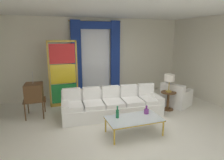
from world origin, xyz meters
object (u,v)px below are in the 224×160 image
Objects in this scene: coffee_table at (134,119)px; table_lamp_brass at (169,79)px; stained_glass_divider at (63,75)px; bottle_blue_decanter at (146,111)px; peacock_figurine at (80,102)px; vintage_tv at (34,93)px; couch_white_long at (112,105)px; bottle_crystal_tall at (117,113)px; armchair_white at (176,98)px; round_side_table at (168,99)px.

coffee_table is 2.31× the size of table_lamp_brass.
stained_glass_divider is (-1.37, 2.59, 0.68)m from coffee_table.
peacock_figurine is (-1.33, 2.03, -0.26)m from bottle_blue_decanter.
couch_white_long is at bearing -16.48° from vintage_tv.
armchair_white is at bearing 25.07° from bottle_crystal_tall.
round_side_table is at bearing 32.72° from coffee_table.
peacock_figurine is 2.96m from table_lamp_brass.
vintage_tv is at bearing 146.58° from bottle_blue_decanter.
bottle_blue_decanter reaches higher than peacock_figurine.
stained_glass_divider is at bearing 154.49° from table_lamp_brass.
couch_white_long is at bearing -178.67° from armchair_white.
armchair_white is 3.21m from peacock_figurine.
bottle_blue_decanter is 0.74× the size of bottle_crystal_tall.
vintage_tv is 0.61× the size of stained_glass_divider.
couch_white_long is at bearing 174.33° from round_side_table.
couch_white_long is 1.99m from table_lamp_brass.
couch_white_long is 1.95m from stained_glass_divider.
coffee_table is at bearing -67.36° from peacock_figurine.
stained_glass_divider reaches higher than bottle_blue_decanter.
bottle_blue_decanter reaches higher than coffee_table.
coffee_table is 0.60× the size of stained_glass_divider.
bottle_blue_decanter is 0.20× the size of armchair_white.
bottle_crystal_tall is 2.32m from round_side_table.
vintage_tv reaches higher than table_lamp_brass.
couch_white_long is 2.22× the size of vintage_tv.
round_side_table is 0.67m from table_lamp_brass.
vintage_tv reaches higher than couch_white_long.
round_side_table is (2.10, 0.96, -0.17)m from bottle_crystal_tall.
bottle_crystal_tall is at bearing -43.03° from vintage_tv.
bottle_blue_decanter is at bearing 0.29° from bottle_crystal_tall.
round_side_table is (3.10, -1.48, -0.70)m from stained_glass_divider.
coffee_table is 2.19× the size of peacock_figurine.
couch_white_long is 2.27× the size of coffee_table.
coffee_table is (0.12, -1.30, 0.07)m from couch_white_long.
peacock_figurine is (1.38, 0.24, -0.51)m from vintage_tv.
armchair_white is (4.48, -0.59, -0.44)m from vintage_tv.
vintage_tv is at bearing -169.94° from peacock_figurine.
peacock_figurine is at bearing 112.64° from coffee_table.
stained_glass_divider is (-1.00, 2.44, 0.53)m from bottle_crystal_tall.
armchair_white reaches higher than bottle_crystal_tall.
vintage_tv is (-2.17, 0.64, 0.42)m from couch_white_long.
bottle_blue_decanter is 1.72m from table_lamp_brass.
bottle_crystal_tall reaches higher than bottle_blue_decanter.
coffee_table is 1.20× the size of armchair_white.
armchair_white is (2.31, 0.05, -0.02)m from couch_white_long.
peacock_figurine is 2.85m from round_side_table.
stained_glass_divider reaches higher than couch_white_long.
round_side_table is at bearing 180.00° from table_lamp_brass.
table_lamp_brass reaches higher than bottle_crystal_tall.
table_lamp_brass reaches higher than couch_white_long.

